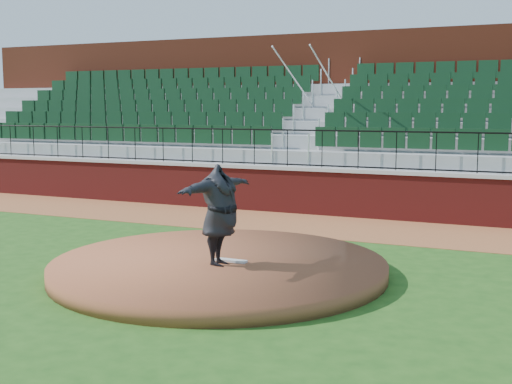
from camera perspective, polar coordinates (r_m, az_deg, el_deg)
ground at (r=11.71m, az=-3.02°, el=-7.18°), size 90.00×90.00×0.00m
warning_track at (r=16.59m, az=5.52°, el=-2.86°), size 34.00×3.20×0.01m
field_wall at (r=18.01m, az=7.17°, el=-0.17°), size 34.00×0.35×1.20m
wall_cap at (r=17.93m, az=7.20°, el=1.89°), size 34.00×0.45×0.10m
wall_railing at (r=17.89m, az=7.23°, el=3.65°), size 34.00×0.05×1.00m
seating_stands at (r=20.49m, az=9.49°, el=5.47°), size 34.00×5.10×4.60m
concourse_wall at (r=23.20m, az=11.28°, el=6.75°), size 34.00×0.50×5.50m
pitchers_mound at (r=11.80m, az=-3.19°, el=-6.45°), size 5.90×5.90×0.25m
pitching_rubber at (r=11.64m, az=-2.16°, el=-5.91°), size 0.58×0.15×0.04m
pitcher at (r=11.24m, az=-3.14°, el=-1.98°), size 0.74×2.17×1.73m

